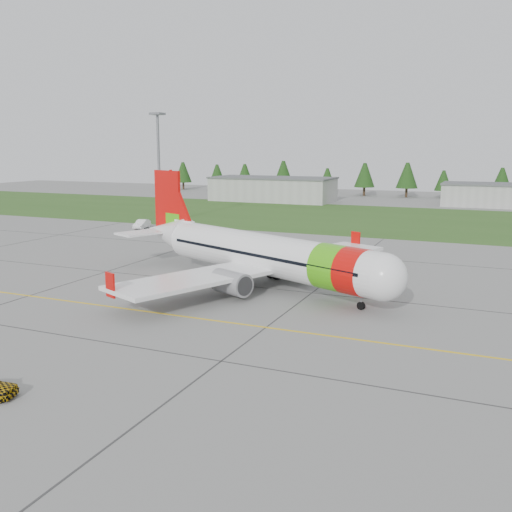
% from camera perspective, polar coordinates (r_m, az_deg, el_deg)
% --- Properties ---
extents(ground, '(320.00, 320.00, 0.00)m').
position_cam_1_polar(ground, '(44.46, -15.21, -8.26)').
color(ground, gray).
rests_on(ground, ground).
extents(aircraft, '(35.93, 34.11, 11.45)m').
position_cam_1_polar(aircraft, '(59.33, 0.53, 0.20)').
color(aircraft, white).
rests_on(aircraft, ground).
extents(service_van, '(1.97, 1.90, 4.77)m').
position_cam_1_polar(service_van, '(103.31, -11.38, 4.03)').
color(service_van, white).
rests_on(service_van, ground).
extents(grass_strip, '(320.00, 50.00, 0.03)m').
position_cam_1_polar(grass_strip, '(118.52, 10.20, 3.77)').
color(grass_strip, '#30561E').
rests_on(grass_strip, ground).
extents(taxi_guideline, '(120.00, 0.25, 0.02)m').
position_cam_1_polar(taxi_guideline, '(50.61, -9.57, -5.66)').
color(taxi_guideline, gold).
rests_on(taxi_guideline, ground).
extents(hangar_west, '(32.00, 14.00, 6.00)m').
position_cam_1_polar(hangar_west, '(153.86, 1.68, 6.64)').
color(hangar_west, '#A8A8A3').
rests_on(hangar_west, ground).
extents(hangar_east, '(24.00, 12.00, 5.20)m').
position_cam_1_polar(hangar_east, '(151.07, 22.76, 5.58)').
color(hangar_east, '#A8A8A3').
rests_on(hangar_east, ground).
extents(floodlight_mast, '(0.50, 0.50, 20.00)m').
position_cam_1_polar(floodlight_mast, '(108.01, -9.67, 8.43)').
color(floodlight_mast, slate).
rests_on(floodlight_mast, ground).
extents(treeline, '(160.00, 8.00, 10.00)m').
position_cam_1_polar(treeline, '(172.92, 14.57, 7.43)').
color(treeline, '#1C3F14').
rests_on(treeline, ground).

